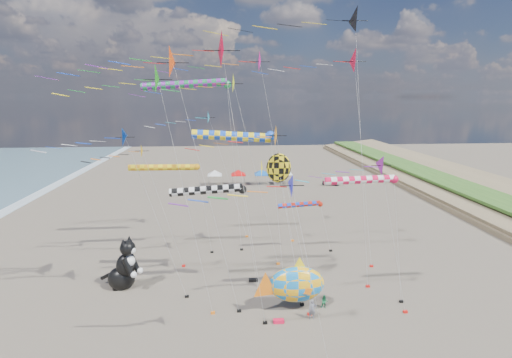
{
  "coord_description": "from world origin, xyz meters",
  "views": [
    {
      "loc": [
        -4.03,
        -23.48,
        18.5
      ],
      "look_at": [
        -1.14,
        12.0,
        11.16
      ],
      "focal_mm": 28.0,
      "sensor_mm": 36.0,
      "label": 1
    }
  ],
  "objects_px": {
    "person_adult": "(312,309)",
    "child_blue": "(287,292)",
    "parked_car": "(331,183)",
    "child_green": "(324,302)",
    "fish_inflatable": "(296,284)",
    "cat_inflatable": "(123,262)"
  },
  "relations": [
    {
      "from": "person_adult",
      "to": "parked_car",
      "type": "xyz_separation_m",
      "value": [
        15.35,
        51.15,
        -0.26
      ]
    },
    {
      "from": "child_green",
      "to": "child_blue",
      "type": "xyz_separation_m",
      "value": [
        -3.06,
        2.22,
        -0.04
      ]
    },
    {
      "from": "child_blue",
      "to": "fish_inflatable",
      "type": "bearing_deg",
      "value": -137.16
    },
    {
      "from": "child_blue",
      "to": "parked_car",
      "type": "xyz_separation_m",
      "value": [
        16.93,
        47.31,
        0.01
      ]
    },
    {
      "from": "cat_inflatable",
      "to": "child_green",
      "type": "xyz_separation_m",
      "value": [
        18.68,
        -5.48,
        -2.06
      ]
    },
    {
      "from": "person_adult",
      "to": "parked_car",
      "type": "bearing_deg",
      "value": 72.86
    },
    {
      "from": "cat_inflatable",
      "to": "person_adult",
      "type": "bearing_deg",
      "value": 2.28
    },
    {
      "from": "cat_inflatable",
      "to": "person_adult",
      "type": "xyz_separation_m",
      "value": [
        17.2,
        -7.1,
        -1.82
      ]
    },
    {
      "from": "fish_inflatable",
      "to": "child_green",
      "type": "distance_m",
      "value": 3.18
    },
    {
      "from": "person_adult",
      "to": "child_blue",
      "type": "height_order",
      "value": "person_adult"
    },
    {
      "from": "cat_inflatable",
      "to": "fish_inflatable",
      "type": "distance_m",
      "value": 16.98
    },
    {
      "from": "child_blue",
      "to": "parked_car",
      "type": "bearing_deg",
      "value": 11.9
    },
    {
      "from": "person_adult",
      "to": "child_blue",
      "type": "xyz_separation_m",
      "value": [
        -1.58,
        3.84,
        -0.28
      ]
    },
    {
      "from": "person_adult",
      "to": "child_blue",
      "type": "distance_m",
      "value": 4.17
    },
    {
      "from": "child_green",
      "to": "parked_car",
      "type": "xyz_separation_m",
      "value": [
        13.88,
        49.52,
        -0.02
      ]
    },
    {
      "from": "person_adult",
      "to": "parked_car",
      "type": "relative_size",
      "value": 0.49
    },
    {
      "from": "fish_inflatable",
      "to": "child_blue",
      "type": "distance_m",
      "value": 2.94
    },
    {
      "from": "person_adult",
      "to": "child_green",
      "type": "relative_size",
      "value": 1.39
    },
    {
      "from": "person_adult",
      "to": "fish_inflatable",
      "type": "bearing_deg",
      "value": 124.82
    },
    {
      "from": "cat_inflatable",
      "to": "child_green",
      "type": "relative_size",
      "value": 4.32
    },
    {
      "from": "child_green",
      "to": "parked_car",
      "type": "relative_size",
      "value": 0.35
    },
    {
      "from": "fish_inflatable",
      "to": "cat_inflatable",
      "type": "bearing_deg",
      "value": 161.11
    }
  ]
}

